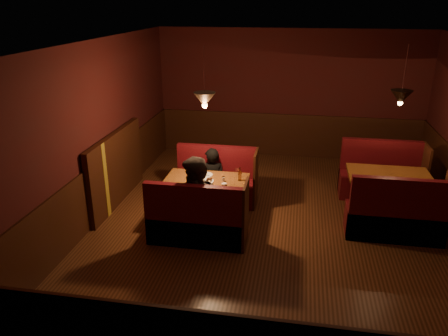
% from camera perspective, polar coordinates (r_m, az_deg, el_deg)
% --- Properties ---
extents(room, '(6.02, 7.02, 2.92)m').
position_cam_1_polar(room, '(6.93, 5.09, 0.60)').
color(room, '#3A1F0E').
rests_on(room, ground).
extents(main_table, '(1.35, 0.82, 0.95)m').
position_cam_1_polar(main_table, '(7.20, -2.25, -2.76)').
color(main_table, '#582C0E').
rests_on(main_table, ground).
extents(main_bench_far, '(1.49, 0.53, 1.01)m').
position_cam_1_polar(main_bench_far, '(7.98, -0.96, -2.11)').
color(main_bench_far, black).
rests_on(main_bench_far, ground).
extents(main_bench_near, '(1.49, 0.53, 1.01)m').
position_cam_1_polar(main_bench_near, '(6.63, -3.48, -7.29)').
color(main_bench_near, black).
rests_on(main_bench_near, ground).
extents(second_table, '(1.34, 0.86, 0.76)m').
position_cam_1_polar(second_table, '(7.85, 20.63, -2.06)').
color(second_table, '#582C0E').
rests_on(second_table, ground).
extents(second_bench_far, '(1.48, 0.55, 1.06)m').
position_cam_1_polar(second_bench_far, '(8.67, 19.79, -1.37)').
color(second_bench_far, black).
rests_on(second_bench_far, ground).
extents(second_bench_near, '(1.48, 0.55, 1.06)m').
position_cam_1_polar(second_bench_near, '(7.23, 21.68, -6.18)').
color(second_bench_near, black).
rests_on(second_bench_near, ground).
extents(diner_a, '(0.57, 0.43, 1.40)m').
position_cam_1_polar(diner_a, '(7.76, -1.62, 0.19)').
color(diner_a, black).
rests_on(diner_a, ground).
extents(diner_b, '(1.01, 0.91, 1.69)m').
position_cam_1_polar(diner_b, '(6.47, -3.54, -2.92)').
color(diner_b, black).
rests_on(diner_b, ground).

